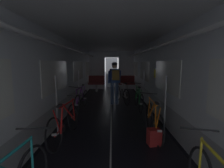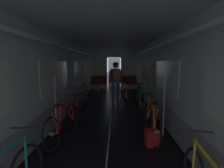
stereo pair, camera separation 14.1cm
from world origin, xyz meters
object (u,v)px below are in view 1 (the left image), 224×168
Objects in this scene: bench_seat_far_left at (97,82)px; bicycle_purple at (82,100)px; bicycle_red at (66,123)px; bicycle_green at (139,99)px; bicycle_white_in_aisle at (123,94)px; backpack_on_floor at (155,137)px; bench_seat_far_right at (127,82)px; bicycle_orange at (154,120)px; person_cyclist_aisle at (115,78)px.

bench_seat_far_left is 0.58× the size of bicycle_purple.
bicycle_purple is 1.00× the size of bicycle_red.
bicycle_green is 1.04× the size of bicycle_white_in_aisle.
bicycle_purple is 4.97× the size of backpack_on_floor.
bench_seat_far_right reaches higher than bicycle_green.
bench_seat_far_right is at bearing 81.12° from bicycle_white_in_aisle.
bicycle_red is 1.94m from backpack_on_floor.
bicycle_green is at bearing -88.52° from bench_seat_far_right.
bicycle_white_in_aisle is at bearing 66.64° from bicycle_red.
bench_seat_far_right is 2.89× the size of backpack_on_floor.
bench_seat_far_right is 3.86m from bicycle_green.
bicycle_red is (0.06, -2.24, -0.00)m from bicycle_purple.
bicycle_red is at bearing 172.56° from backpack_on_floor.
bench_seat_far_right reaches higher than bicycle_purple.
bench_seat_far_left is 3.13m from bicycle_white_in_aisle.
bench_seat_far_right and bicycle_red have the same top height.
bicycle_orange is at bearing -80.71° from bicycle_white_in_aisle.
backpack_on_floor is at bearing -92.11° from bicycle_green.
bicycle_orange is 1.00× the size of bicycle_red.
bicycle_purple reaches higher than backpack_on_floor.
bench_seat_far_left is 6.36m from bicycle_orange.
bench_seat_far_left is at bearing 88.95° from bicycle_red.
bench_seat_far_left and bench_seat_far_right have the same top height.
bicycle_white_in_aisle is (-0.44, -2.82, -0.18)m from bench_seat_far_right.
bench_seat_far_right is 0.58× the size of bicycle_green.
bench_seat_far_left is at bearing 105.54° from backpack_on_floor.
bicycle_orange is at bearing 4.69° from bicycle_red.
bicycle_red reaches higher than bicycle_white_in_aisle.
bench_seat_far_right is at bearing 72.92° from bicycle_red.
bicycle_red is at bearing -130.26° from bicycle_green.
bicycle_orange is 4.97× the size of backpack_on_floor.
person_cyclist_aisle is at bearing 138.31° from bicycle_green.
bicycle_green is 3.12m from bicycle_red.
bicycle_red is 1.04× the size of bicycle_white_in_aisle.
person_cyclist_aisle is 5.09× the size of backpack_on_floor.
person_cyclist_aisle reaches higher than bicycle_purple.
bench_seat_far_left is 6.74m from backpack_on_floor.
bench_seat_far_left is at bearing 108.57° from person_cyclist_aisle.
bench_seat_far_right is at bearing 63.67° from bicycle_purple.
bench_seat_far_left is 0.57× the size of person_cyclist_aisle.
bicycle_green reaches higher than bicycle_purple.
bicycle_purple is 1.93m from bicycle_white_in_aisle.
bicycle_purple is at bearing -92.49° from bench_seat_far_left.
bench_seat_far_left and bicycle_red have the same top height.
bicycle_green is at bearing -62.51° from bicycle_white_in_aisle.
bench_seat_far_right is 3.22m from person_cyclist_aisle.
bicycle_green is 1.00× the size of bicycle_orange.
bench_seat_far_left reaches higher than bicycle_green.
person_cyclist_aisle is (-0.86, 2.98, 0.69)m from bicycle_orange.
bench_seat_far_right is 6.07m from bicycle_orange.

